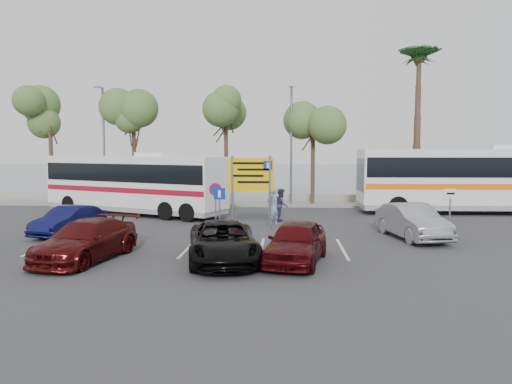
# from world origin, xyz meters

# --- Properties ---
(ground) EXTENTS (120.00, 120.00, 0.00)m
(ground) POSITION_xyz_m (0.00, 0.00, 0.00)
(ground) COLOR #353538
(ground) RESTS_ON ground
(kerb_strip) EXTENTS (44.00, 2.40, 0.15)m
(kerb_strip) POSITION_xyz_m (0.00, 14.00, 0.07)
(kerb_strip) COLOR gray
(kerb_strip) RESTS_ON ground
(seawall) EXTENTS (48.00, 0.80, 0.60)m
(seawall) POSITION_xyz_m (0.00, 16.00, 0.30)
(seawall) COLOR gray
(seawall) RESTS_ON ground
(sea) EXTENTS (140.00, 140.00, 0.00)m
(sea) POSITION_xyz_m (0.00, 60.00, 0.01)
(sea) COLOR #405366
(sea) RESTS_ON ground
(tree_far_left) EXTENTS (3.20, 3.20, 7.60)m
(tree_far_left) POSITION_xyz_m (-14.00, 14.00, 6.33)
(tree_far_left) COLOR #382619
(tree_far_left) RESTS_ON kerb_strip
(tree_left) EXTENTS (3.20, 3.20, 7.20)m
(tree_left) POSITION_xyz_m (-8.00, 14.00, 6.00)
(tree_left) COLOR #382619
(tree_left) RESTS_ON kerb_strip
(tree_mid) EXTENTS (3.20, 3.20, 8.00)m
(tree_mid) POSITION_xyz_m (-1.50, 14.00, 6.65)
(tree_mid) COLOR #382619
(tree_mid) RESTS_ON kerb_strip
(tree_right) EXTENTS (3.20, 3.20, 7.40)m
(tree_right) POSITION_xyz_m (4.50, 14.00, 6.17)
(tree_right) COLOR #382619
(tree_right) RESTS_ON kerb_strip
(palm_tree) EXTENTS (4.80, 4.80, 11.20)m
(palm_tree) POSITION_xyz_m (11.50, 14.00, 9.87)
(palm_tree) COLOR #382619
(palm_tree) RESTS_ON kerb_strip
(street_lamp_left) EXTENTS (0.45, 1.15, 8.01)m
(street_lamp_left) POSITION_xyz_m (-10.00, 13.52, 4.60)
(street_lamp_left) COLOR slate
(street_lamp_left) RESTS_ON kerb_strip
(street_lamp_right) EXTENTS (0.45, 1.15, 8.01)m
(street_lamp_right) POSITION_xyz_m (3.00, 13.52, 4.60)
(street_lamp_right) COLOR slate
(street_lamp_right) RESTS_ON kerb_strip
(direction_sign) EXTENTS (2.20, 0.12, 3.60)m
(direction_sign) POSITION_xyz_m (1.00, 3.20, 2.43)
(direction_sign) COLOR slate
(direction_sign) RESTS_ON ground
(sign_no_stop) EXTENTS (0.60, 0.08, 2.35)m
(sign_no_stop) POSITION_xyz_m (-0.60, 2.38, 1.58)
(sign_no_stop) COLOR slate
(sign_no_stop) RESTS_ON ground
(sign_parking) EXTENTS (0.50, 0.07, 2.25)m
(sign_parking) POSITION_xyz_m (-0.20, 0.79, 1.47)
(sign_parking) COLOR slate
(sign_parking) RESTS_ON ground
(sign_taxi) EXTENTS (0.50, 0.07, 2.20)m
(sign_taxi) POSITION_xyz_m (9.80, 1.49, 1.42)
(sign_taxi) COLOR slate
(sign_taxi) RESTS_ON ground
(lane_markings) EXTENTS (12.02, 4.20, 0.01)m
(lane_markings) POSITION_xyz_m (-1.14, -1.00, 0.00)
(lane_markings) COLOR silver
(lane_markings) RESTS_ON ground
(coach_bus_left) EXTENTS (11.95, 7.24, 3.73)m
(coach_bus_left) POSITION_xyz_m (-6.50, 8.88, 1.73)
(coach_bus_left) COLOR white
(coach_bus_left) RESTS_ON ground
(coach_bus_right) EXTENTS (13.47, 3.23, 4.18)m
(coach_bus_right) POSITION_xyz_m (13.90, 10.50, 1.94)
(coach_bus_right) COLOR white
(coach_bus_right) RESTS_ON ground
(car_blue) EXTENTS (2.33, 4.22, 1.32)m
(car_blue) POSITION_xyz_m (-7.23, 1.50, 0.66)
(car_blue) COLOR #0E1045
(car_blue) RESTS_ON ground
(car_maroon) EXTENTS (2.88, 5.17, 1.42)m
(car_maroon) POSITION_xyz_m (-4.38, -3.50, 0.71)
(car_maroon) COLOR #480C0C
(car_maroon) RESTS_ON ground
(car_red) EXTENTS (2.59, 4.59, 1.47)m
(car_red) POSITION_xyz_m (3.03, -3.50, 0.74)
(car_red) COLOR #4A0A0D
(car_red) RESTS_ON ground
(suv_black) EXTENTS (3.16, 5.36, 1.40)m
(suv_black) POSITION_xyz_m (0.50, -3.50, 0.70)
(suv_black) COLOR black
(suv_black) RESTS_ON ground
(car_silver_b) EXTENTS (2.57, 4.87, 1.53)m
(car_silver_b) POSITION_xyz_m (8.20, 1.50, 0.76)
(car_silver_b) COLOR #95959A
(car_silver_b) RESTS_ON ground
(pedestrian_near) EXTENTS (0.85, 0.84, 1.98)m
(pedestrian_near) POSITION_xyz_m (2.00, 5.00, 0.99)
(pedestrian_near) COLOR #8CA9CC
(pedestrian_near) RESTS_ON ground
(pedestrian_far) EXTENTS (0.70, 0.89, 1.78)m
(pedestrian_far) POSITION_xyz_m (2.42, 6.50, 0.89)
(pedestrian_far) COLOR #2E3245
(pedestrian_far) RESTS_ON ground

